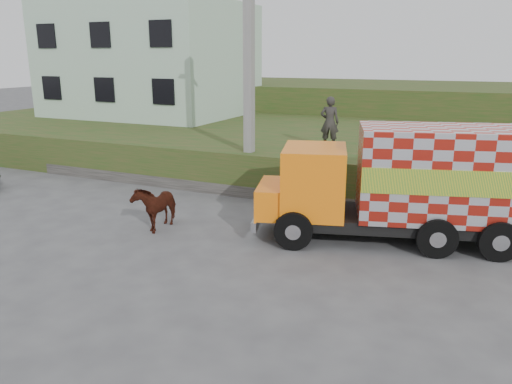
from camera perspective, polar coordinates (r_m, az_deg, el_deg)
The scene contains 9 objects.
ground at distance 13.40m, azimuth -5.27°, elevation -5.41°, with size 120.00×120.00×0.00m, color #474749.
embankment at distance 22.14m, azimuth 7.58°, elevation 4.83°, with size 40.00×12.00×1.50m, color #244B19.
embankment_far at distance 33.61m, azimuth 13.74°, elevation 9.37°, with size 40.00×12.00×3.00m, color #244B19.
retaining_strip at distance 17.77m, azimuth -4.22°, elevation 0.51°, with size 16.00×0.50×0.40m, color #595651.
building at distance 29.46m, azimuth -11.87°, elevation 14.55°, with size 10.00×8.00×6.00m, color #A7C4AB.
utility_pole at distance 17.10m, azimuth -0.80°, elevation 13.12°, with size 1.20×0.30×8.00m.
cargo_truck at distance 13.37m, azimuth 16.49°, elevation 0.94°, with size 7.09×3.88×3.02m.
cow at distance 14.34m, azimuth -11.38°, elevation -1.52°, with size 0.70×1.54×1.30m, color #381C0E.
pedestrian at distance 18.24m, azimuth 8.41°, elevation 7.89°, with size 0.67×0.44×1.84m, color #2A2825.
Camera 1 is at (6.28, -10.86, 4.73)m, focal length 35.00 mm.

